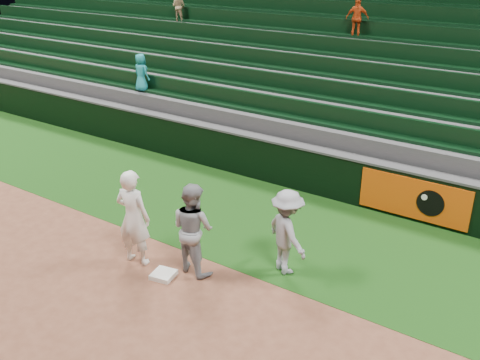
% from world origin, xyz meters
% --- Properties ---
extents(ground, '(70.00, 70.00, 0.00)m').
position_xyz_m(ground, '(0.00, 0.00, 0.00)').
color(ground, brown).
rests_on(ground, ground).
extents(foul_grass, '(36.00, 4.20, 0.01)m').
position_xyz_m(foul_grass, '(0.00, 3.00, 0.00)').
color(foul_grass, '#12380E').
rests_on(foul_grass, ground).
extents(first_base, '(0.50, 0.50, 0.10)m').
position_xyz_m(first_base, '(-0.35, -0.09, 0.05)').
color(first_base, white).
rests_on(first_base, ground).
extents(first_baseman, '(0.82, 0.61, 2.07)m').
position_xyz_m(first_baseman, '(-1.19, 0.03, 1.03)').
color(first_baseman, white).
rests_on(first_baseman, ground).
extents(baserunner, '(1.03, 0.85, 1.91)m').
position_xyz_m(baserunner, '(0.00, 0.46, 0.96)').
color(baserunner, gray).
rests_on(baserunner, ground).
extents(base_coach, '(1.33, 1.13, 1.78)m').
position_xyz_m(base_coach, '(1.57, 1.46, 0.90)').
color(base_coach, '#93969F').
rests_on(base_coach, foul_grass).
extents(field_wall, '(36.00, 0.45, 1.25)m').
position_xyz_m(field_wall, '(0.03, 5.20, 0.63)').
color(field_wall, black).
rests_on(field_wall, ground).
extents(stadium_seating, '(36.00, 5.95, 4.85)m').
position_xyz_m(stadium_seating, '(-0.00, 8.97, 1.70)').
color(stadium_seating, '#3A3A3C').
rests_on(stadium_seating, ground).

